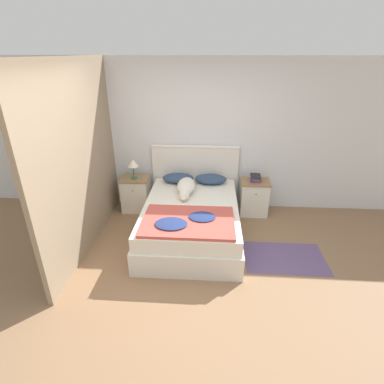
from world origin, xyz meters
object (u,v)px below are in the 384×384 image
(pillow_left, at_px, (178,178))
(pillow_right, at_px, (211,179))
(bed, at_px, (191,220))
(nightstand_right, at_px, (254,197))
(nightstand_left, at_px, (136,194))
(table_lamp, at_px, (133,164))
(book_stack, at_px, (256,178))
(dog, at_px, (186,187))

(pillow_left, distance_m, pillow_right, 0.56)
(bed, distance_m, nightstand_right, 1.30)
(nightstand_left, xyz_separation_m, pillow_left, (0.76, 0.01, 0.32))
(nightstand_left, relative_size, pillow_right, 1.15)
(nightstand_left, distance_m, pillow_left, 0.82)
(pillow_left, xyz_separation_m, table_lamp, (-0.76, -0.03, 0.25))
(bed, height_order, nightstand_left, nightstand_left)
(book_stack, bearing_deg, nightstand_left, -179.84)
(nightstand_left, xyz_separation_m, pillow_right, (1.31, 0.01, 0.32))
(pillow_left, relative_size, table_lamp, 1.55)
(bed, relative_size, nightstand_right, 3.27)
(book_stack, bearing_deg, pillow_right, 179.82)
(pillow_right, distance_m, book_stack, 0.76)
(nightstand_right, relative_size, pillow_right, 1.15)
(nightstand_left, height_order, dog, dog)
(table_lamp, bearing_deg, pillow_left, 2.22)
(pillow_right, xyz_separation_m, book_stack, (0.75, -0.00, 0.04))
(pillow_left, bearing_deg, bed, -70.69)
(book_stack, bearing_deg, dog, -160.77)
(nightstand_right, height_order, dog, dog)
(pillow_right, bearing_deg, table_lamp, -178.72)
(pillow_left, xyz_separation_m, pillow_right, (0.56, 0.00, 0.00))
(nightstand_left, bearing_deg, table_lamp, -90.00)
(nightstand_left, xyz_separation_m, nightstand_right, (2.07, 0.00, 0.00))
(bed, distance_m, table_lamp, 1.43)
(dog, xyz_separation_m, table_lamp, (-0.93, 0.37, 0.24))
(nightstand_left, distance_m, pillow_right, 1.35)
(book_stack, bearing_deg, pillow_left, 179.90)
(bed, relative_size, dog, 2.49)
(nightstand_right, bearing_deg, bed, -142.77)
(pillow_right, height_order, table_lamp, table_lamp)
(nightstand_right, xyz_separation_m, pillow_left, (-1.31, 0.01, 0.32))
(bed, height_order, book_stack, book_stack)
(pillow_right, bearing_deg, dog, -134.07)
(pillow_right, bearing_deg, pillow_left, 180.00)
(pillow_left, bearing_deg, nightstand_right, -0.36)
(bed, bearing_deg, nightstand_right, 37.23)
(pillow_left, bearing_deg, table_lamp, -177.78)
(nightstand_right, xyz_separation_m, book_stack, (-0.00, 0.01, 0.36))
(nightstand_left, height_order, nightstand_right, same)
(nightstand_right, xyz_separation_m, dog, (-1.15, -0.39, 0.33))
(pillow_right, height_order, dog, dog)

